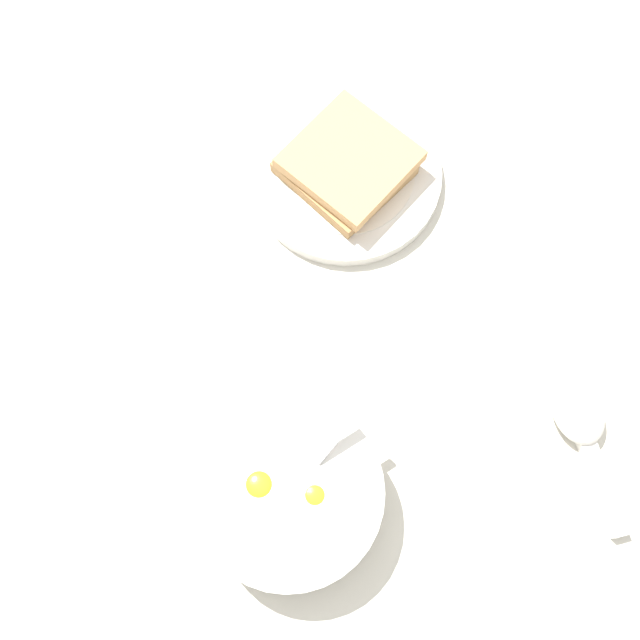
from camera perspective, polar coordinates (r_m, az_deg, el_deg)
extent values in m
plane|color=beige|center=(0.66, 7.50, 2.34)|extent=(3.00, 3.00, 0.00)
cylinder|color=white|center=(0.59, -2.31, -13.16)|extent=(0.14, 0.14, 0.05)
cylinder|color=white|center=(0.59, -2.32, -13.14)|extent=(0.12, 0.12, 0.02)
ellipsoid|color=yellow|center=(0.57, -0.39, -13.26)|extent=(0.03, 0.03, 0.02)
ellipsoid|color=yellow|center=(0.57, -4.63, -12.44)|extent=(0.03, 0.03, 0.02)
cylinder|color=black|center=(0.58, -2.01, -11.61)|extent=(0.03, 0.03, 0.00)
ellipsoid|color=silver|center=(0.57, -1.35, -11.92)|extent=(0.03, 0.02, 0.01)
cube|color=silver|center=(0.56, 1.46, -8.65)|extent=(0.04, 0.04, 0.03)
cylinder|color=white|center=(0.69, 1.95, 10.97)|extent=(0.17, 0.17, 0.01)
cylinder|color=white|center=(0.69, 1.97, 11.26)|extent=(0.13, 0.13, 0.00)
cube|color=tan|center=(0.68, 1.87, 11.47)|extent=(0.13, 0.13, 0.01)
cube|color=tan|center=(0.67, 2.30, 12.15)|extent=(0.14, 0.14, 0.01)
ellipsoid|color=white|center=(0.64, 19.04, -6.53)|extent=(0.05, 0.07, 0.03)
cube|color=white|center=(0.65, 20.71, -11.80)|extent=(0.03, 0.08, 0.01)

